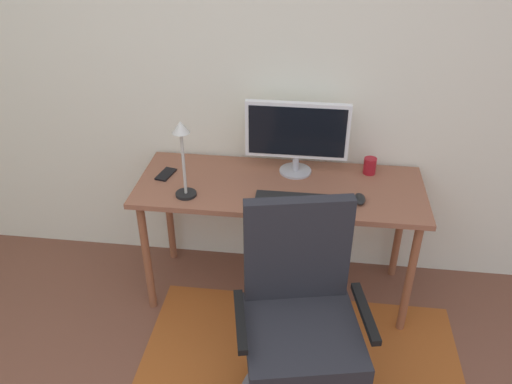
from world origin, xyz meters
The scene contains 9 objects.
wall_back centered at (0.00, 2.20, 1.30)m, with size 6.00×0.10×2.60m, color silver.
desk centered at (0.30, 1.84, 0.67)m, with size 1.55×0.59×0.75m.
monitor centered at (0.38, 1.99, 0.99)m, with size 0.56×0.18×0.42m.
keyboard centered at (0.40, 1.68, 0.76)m, with size 0.43×0.13×0.02m, color black.
computer_mouse centered at (0.72, 1.72, 0.77)m, with size 0.06×0.10×0.03m, color black.
coffee_cup centered at (0.79, 2.03, 0.80)m, with size 0.07×0.07×0.09m, color maroon.
cell_phone centered at (-0.34, 1.86, 0.75)m, with size 0.07×0.14×0.01m, color black.
desk_lamp centered at (-0.18, 1.67, 1.02)m, with size 0.11×0.11×0.42m.
office_chair centered at (0.46, 1.09, 0.42)m, with size 0.63×0.58×1.04m.
Camera 1 is at (0.47, -0.56, 2.19)m, focal length 36.22 mm.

